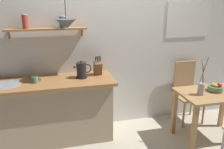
{
  "coord_description": "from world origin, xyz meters",
  "views": [
    {
      "loc": [
        -0.87,
        -2.81,
        1.97
      ],
      "look_at": [
        -0.1,
        0.25,
        0.95
      ],
      "focal_mm": 38.05,
      "sensor_mm": 36.0,
      "label": 1
    }
  ],
  "objects_px": {
    "dining_table": "(212,101)",
    "coffee_mug_by_sink": "(35,79)",
    "twig_vase": "(201,88)",
    "electric_kettle": "(82,70)",
    "dining_chair_far": "(187,89)",
    "fruit_bowl": "(216,88)",
    "pendant_lamp": "(66,24)",
    "knife_block": "(98,67)"
  },
  "relations": [
    {
      "from": "knife_block",
      "to": "twig_vase",
      "type": "bearing_deg",
      "value": -27.03
    },
    {
      "from": "dining_chair_far",
      "to": "electric_kettle",
      "type": "relative_size",
      "value": 4.02
    },
    {
      "from": "coffee_mug_by_sink",
      "to": "pendant_lamp",
      "type": "height_order",
      "value": "pendant_lamp"
    },
    {
      "from": "fruit_bowl",
      "to": "pendant_lamp",
      "type": "relative_size",
      "value": 0.33
    },
    {
      "from": "fruit_bowl",
      "to": "electric_kettle",
      "type": "relative_size",
      "value": 0.84
    },
    {
      "from": "fruit_bowl",
      "to": "pendant_lamp",
      "type": "distance_m",
      "value": 2.2
    },
    {
      "from": "twig_vase",
      "to": "dining_table",
      "type": "bearing_deg",
      "value": 8.48
    },
    {
      "from": "twig_vase",
      "to": "coffee_mug_by_sink",
      "type": "xyz_separation_m",
      "value": [
        -2.13,
        0.51,
        0.13
      ]
    },
    {
      "from": "fruit_bowl",
      "to": "dining_chair_far",
      "type": "bearing_deg",
      "value": 96.73
    },
    {
      "from": "dining_table",
      "to": "coffee_mug_by_sink",
      "type": "height_order",
      "value": "coffee_mug_by_sink"
    },
    {
      "from": "knife_block",
      "to": "pendant_lamp",
      "type": "bearing_deg",
      "value": -161.34
    },
    {
      "from": "dining_chair_far",
      "to": "pendant_lamp",
      "type": "bearing_deg",
      "value": -175.4
    },
    {
      "from": "electric_kettle",
      "to": "coffee_mug_by_sink",
      "type": "distance_m",
      "value": 0.62
    },
    {
      "from": "fruit_bowl",
      "to": "dining_table",
      "type": "bearing_deg",
      "value": -148.39
    },
    {
      "from": "pendant_lamp",
      "to": "knife_block",
      "type": "bearing_deg",
      "value": 18.66
    },
    {
      "from": "dining_chair_far",
      "to": "knife_block",
      "type": "height_order",
      "value": "knife_block"
    },
    {
      "from": "fruit_bowl",
      "to": "knife_block",
      "type": "bearing_deg",
      "value": 159.41
    },
    {
      "from": "fruit_bowl",
      "to": "coffee_mug_by_sink",
      "type": "bearing_deg",
      "value": 169.51
    },
    {
      "from": "fruit_bowl",
      "to": "coffee_mug_by_sink",
      "type": "height_order",
      "value": "coffee_mug_by_sink"
    },
    {
      "from": "electric_kettle",
      "to": "knife_block",
      "type": "height_order",
      "value": "knife_block"
    },
    {
      "from": "twig_vase",
      "to": "knife_block",
      "type": "relative_size",
      "value": 1.84
    },
    {
      "from": "dining_chair_far",
      "to": "fruit_bowl",
      "type": "bearing_deg",
      "value": -83.27
    },
    {
      "from": "dining_table",
      "to": "coffee_mug_by_sink",
      "type": "bearing_deg",
      "value": 168.5
    },
    {
      "from": "fruit_bowl",
      "to": "twig_vase",
      "type": "relative_size",
      "value": 0.4
    },
    {
      "from": "dining_chair_far",
      "to": "electric_kettle",
      "type": "bearing_deg",
      "value": -176.83
    },
    {
      "from": "fruit_bowl",
      "to": "coffee_mug_by_sink",
      "type": "relative_size",
      "value": 1.66
    },
    {
      "from": "dining_table",
      "to": "pendant_lamp",
      "type": "height_order",
      "value": "pendant_lamp"
    },
    {
      "from": "dining_chair_far",
      "to": "pendant_lamp",
      "type": "distance_m",
      "value": 2.21
    },
    {
      "from": "dining_chair_far",
      "to": "coffee_mug_by_sink",
      "type": "xyz_separation_m",
      "value": [
        -2.34,
        -0.15,
        0.42
      ]
    },
    {
      "from": "electric_kettle",
      "to": "coffee_mug_by_sink",
      "type": "xyz_separation_m",
      "value": [
        -0.62,
        -0.05,
        -0.07
      ]
    },
    {
      "from": "fruit_bowl",
      "to": "knife_block",
      "type": "height_order",
      "value": "knife_block"
    },
    {
      "from": "twig_vase",
      "to": "pendant_lamp",
      "type": "bearing_deg",
      "value": 163.31
    },
    {
      "from": "dining_chair_far",
      "to": "electric_kettle",
      "type": "xyz_separation_m",
      "value": [
        -1.72,
        -0.1,
        0.48
      ]
    },
    {
      "from": "twig_vase",
      "to": "pendant_lamp",
      "type": "relative_size",
      "value": 0.84
    },
    {
      "from": "electric_kettle",
      "to": "coffee_mug_by_sink",
      "type": "relative_size",
      "value": 1.99
    },
    {
      "from": "electric_kettle",
      "to": "knife_block",
      "type": "relative_size",
      "value": 0.87
    },
    {
      "from": "coffee_mug_by_sink",
      "to": "fruit_bowl",
      "type": "bearing_deg",
      "value": -10.49
    },
    {
      "from": "twig_vase",
      "to": "electric_kettle",
      "type": "distance_m",
      "value": 1.63
    },
    {
      "from": "pendant_lamp",
      "to": "coffee_mug_by_sink",
      "type": "bearing_deg",
      "value": 179.32
    },
    {
      "from": "dining_table",
      "to": "twig_vase",
      "type": "xyz_separation_m",
      "value": [
        -0.22,
        -0.03,
        0.22
      ]
    },
    {
      "from": "twig_vase",
      "to": "coffee_mug_by_sink",
      "type": "height_order",
      "value": "twig_vase"
    },
    {
      "from": "dining_table",
      "to": "coffee_mug_by_sink",
      "type": "distance_m",
      "value": 2.43
    }
  ]
}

